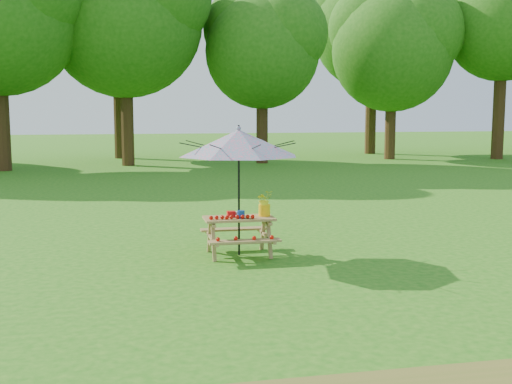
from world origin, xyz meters
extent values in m
cube|color=olive|center=(-4.96, 2.96, 0.65)|extent=(1.20, 0.62, 0.04)
cube|color=olive|center=(-4.96, 2.41, 0.36)|extent=(1.20, 0.22, 0.04)
cube|color=olive|center=(-4.96, 3.51, 0.36)|extent=(1.20, 0.22, 0.04)
cylinder|color=black|center=(-4.96, 2.96, 1.12)|extent=(0.04, 0.04, 2.25)
cone|color=#1FA5B3|center=(-4.96, 2.96, 1.95)|extent=(2.38, 2.38, 0.45)
sphere|color=#1FA5B3|center=(-4.96, 2.96, 2.20)|extent=(0.08, 0.08, 0.08)
cube|color=red|center=(-5.09, 3.02, 0.72)|extent=(0.14, 0.12, 0.10)
cylinder|color=#133C9A|center=(-4.95, 2.86, 0.74)|extent=(0.13, 0.13, 0.13)
cube|color=beige|center=(-4.99, 3.14, 0.71)|extent=(0.13, 0.13, 0.07)
cylinder|color=yellow|center=(-4.51, 2.99, 0.77)|extent=(0.20, 0.20, 0.20)
imported|color=yellow|center=(-4.51, 2.99, 0.96)|extent=(0.33, 0.30, 0.30)
camera|label=1|loc=(-6.90, -7.76, 2.51)|focal=45.00mm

